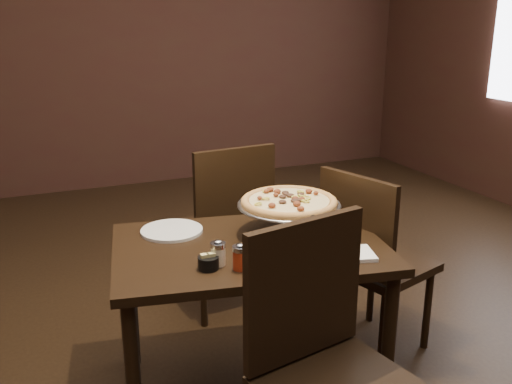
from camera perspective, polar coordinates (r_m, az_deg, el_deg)
name	(u,v)px	position (r m, az deg, el deg)	size (l,w,h in m)	color
room	(285,68)	(2.20, 2.93, 12.32)	(6.04, 7.04, 2.84)	black
dining_table	(250,265)	(2.39, -0.64, -7.28)	(1.22, 0.92, 0.69)	black
pizza_stand	(289,202)	(2.40, 3.33, -1.04)	(0.44, 0.44, 0.18)	#B5B6BC
parmesan_shaker	(218,253)	(2.15, -3.81, -6.13)	(0.06, 0.06, 0.10)	beige
pepper_flake_shaker	(240,257)	(2.11, -1.58, -6.52)	(0.06, 0.06, 0.10)	maroon
packet_caddy	(208,262)	(2.13, -4.80, -7.01)	(0.08, 0.08, 0.06)	black
napkin_stack	(354,254)	(2.28, 9.81, -6.12)	(0.15, 0.15, 0.02)	white
plate_left	(172,231)	(2.51, -8.43, -3.83)	(0.27, 0.27, 0.01)	silver
plate_near	(293,270)	(2.12, 3.75, -7.76)	(0.26, 0.26, 0.01)	silver
serving_spatula	(315,215)	(2.28, 5.96, -2.26)	(0.18, 0.18, 0.03)	#B5B6BC
chair_far	(225,222)	(3.08, -3.10, -3.04)	(0.49, 0.49, 0.96)	black
chair_near	(329,363)	(1.90, 7.27, -16.63)	(0.54, 0.54, 0.98)	black
chair_side	(371,257)	(2.76, 11.40, -6.35)	(0.54, 0.54, 0.92)	black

